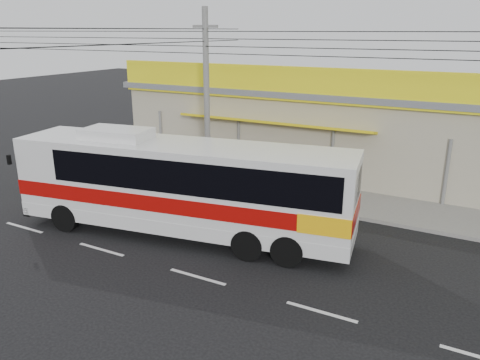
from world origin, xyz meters
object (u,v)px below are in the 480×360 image
(coach_bus, at_px, (187,182))
(motorbike_dark, at_px, (81,149))
(motorbike_red, at_px, (161,168))
(utility_pole, at_px, (206,41))

(coach_bus, xyz_separation_m, motorbike_dark, (-11.46, 5.75, -1.39))
(motorbike_red, height_order, utility_pole, utility_pole)
(utility_pole, bearing_deg, coach_bus, -66.07)
(motorbike_red, relative_size, motorbike_dark, 1.11)
(coach_bus, height_order, motorbike_red, coach_bus)
(coach_bus, height_order, motorbike_dark, coach_bus)
(motorbike_dark, bearing_deg, motorbike_red, -98.31)
(motorbike_red, relative_size, utility_pole, 0.06)
(coach_bus, height_order, utility_pole, utility_pole)
(coach_bus, distance_m, utility_pole, 7.20)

